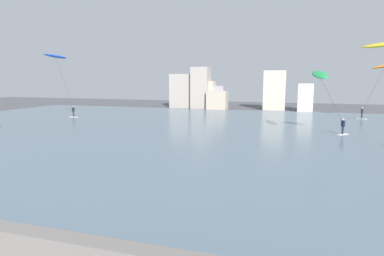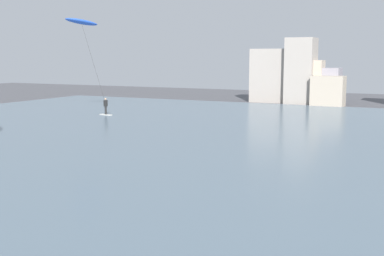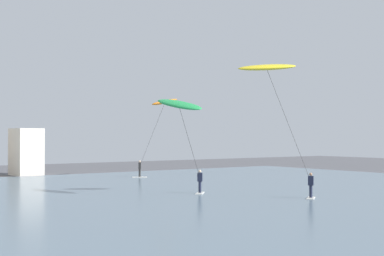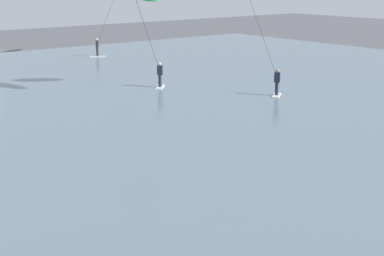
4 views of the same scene
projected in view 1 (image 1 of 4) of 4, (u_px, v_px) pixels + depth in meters
name	position (u px, v px, depth m)	size (l,w,h in m)	color
seawall_barrier	(17.00, 243.00, 10.78)	(60.00, 0.70, 1.02)	slate
water_bay	(214.00, 132.00, 36.03)	(84.00, 52.00, 0.10)	slate
far_shore_buildings	(225.00, 93.00, 64.01)	(27.02, 5.45, 8.00)	#A89E93
kitesurfer_orange	(383.00, 70.00, 45.10)	(4.80, 2.55, 7.95)	silver
kitesurfer_green	(321.00, 78.00, 33.06)	(4.21, 3.98, 6.73)	silver
kitesurfer_blue	(57.00, 62.00, 48.83)	(4.39, 3.04, 9.48)	silver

